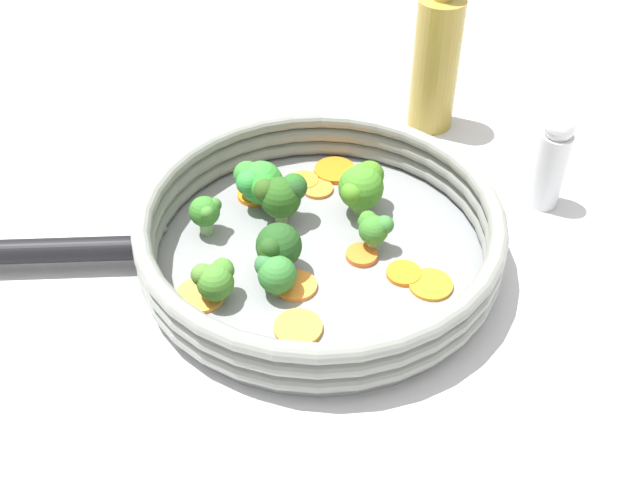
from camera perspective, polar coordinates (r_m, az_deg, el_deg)
The scene contains 27 objects.
ground_plane at distance 0.76m, azimuth -0.00°, elevation -1.49°, with size 4.00×4.00×0.00m, color #B8B9BF.
skillet at distance 0.76m, azimuth -0.00°, elevation -1.17°, with size 0.34×0.34×0.01m, color gray.
skillet_rim_wall at distance 0.74m, azimuth -0.00°, elevation 0.74°, with size 0.36×0.36×0.06m.
skillet_handle at distance 0.79m, azimuth -19.90°, elevation -0.75°, with size 0.02×0.02×0.19m, color black.
skillet_rivet_left at distance 0.79m, azimuth -11.87°, elevation 0.85°, with size 0.01×0.01×0.01m, color gray.
skillet_rivet_right at distance 0.74m, azimuth -12.49°, elevation -2.91°, with size 0.01×0.01×0.01m, color gray.
carrot_slice_0 at distance 0.68m, azimuth -1.68°, elevation -6.71°, with size 0.04×0.04×0.00m, color #F49C35.
carrot_slice_1 at distance 0.86m, azimuth 1.14°, elevation 5.32°, with size 0.05×0.05×0.01m, color orange.
carrot_slice_2 at distance 0.73m, azimuth 6.41°, elevation -2.54°, with size 0.03×0.03×0.00m, color orange.
carrot_slice_3 at distance 0.75m, azimuth 3.20°, elevation -1.15°, with size 0.03×0.03×0.01m, color orange.
carrot_slice_4 at distance 0.83m, azimuth -0.18°, elevation 3.93°, with size 0.03×0.03×0.00m, color orange.
carrot_slice_5 at distance 0.82m, azimuth -5.06°, elevation 3.46°, with size 0.04×0.04×0.01m, color orange.
carrot_slice_6 at distance 0.84m, azimuth -1.24°, elevation 4.53°, with size 0.03×0.03×0.00m, color orange.
carrot_slice_7 at distance 0.72m, azimuth -1.81°, elevation -3.50°, with size 0.04×0.04×0.00m, color orange.
carrot_slice_8 at distance 0.83m, azimuth 2.75°, elevation 4.10°, with size 0.04×0.04×0.00m, color orange.
carrot_slice_9 at distance 0.73m, azimuth 8.43°, elevation -3.38°, with size 0.04×0.04×0.00m, color orange.
carrot_slice_10 at distance 0.72m, azimuth -9.06°, elevation -4.14°, with size 0.05×0.05×0.00m, color #F2993A.
broccoli_floret_0 at distance 0.77m, azimuth -2.85°, elevation 3.50°, with size 0.05×0.05×0.06m.
broccoli_floret_1 at distance 0.74m, azimuth 4.09°, elevation 0.95°, with size 0.04×0.03×0.04m.
broccoli_floret_2 at distance 0.71m, azimuth -3.28°, elevation -0.53°, with size 0.04×0.05×0.05m.
broccoli_floret_3 at distance 0.78m, azimuth 3.25°, elevation 4.17°, with size 0.05×0.06×0.06m.
broccoli_floret_4 at distance 0.70m, azimuth -3.47°, elevation -2.42°, with size 0.04×0.04×0.04m.
broccoli_floret_5 at distance 0.80m, azimuth -4.73°, elevation 4.40°, with size 0.06×0.05×0.05m.
broccoli_floret_6 at distance 0.77m, azimuth -8.71°, elevation 2.10°, with size 0.03×0.03×0.04m.
broccoli_floret_7 at distance 0.70m, azimuth -7.99°, elevation -2.97°, with size 0.04×0.04×0.04m.
salt_shaker at distance 0.84m, azimuth 17.22°, elevation 5.76°, with size 0.03×0.03×0.11m.
oil_bottle at distance 0.93m, azimuth 8.82°, elevation 13.30°, with size 0.06×0.06×0.21m.
Camera 1 is at (0.31, -0.46, 0.52)m, focal length 42.00 mm.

